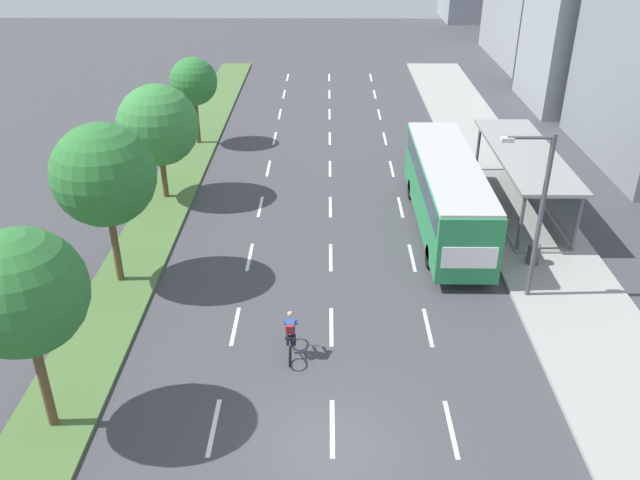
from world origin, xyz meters
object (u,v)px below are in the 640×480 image
median_tree_second (104,175)px  bus (447,188)px  median_tree_fourth (193,82)px  median_tree_third (158,125)px  cyclist (291,336)px  median_tree_nearest (21,293)px  streetlight (537,207)px  trash_bin (533,254)px  bus_shelter (528,174)px

median_tree_second → bus: bearing=19.2°
median_tree_fourth → median_tree_third: bearing=-91.9°
cyclist → median_tree_nearest: bearing=-153.4°
median_tree_fourth → median_tree_nearest: bearing=-90.2°
median_tree_nearest → median_tree_second: size_ratio=0.97×
streetlight → trash_bin: size_ratio=7.65×
streetlight → trash_bin: (1.03, 2.42, -3.31)m
bus_shelter → cyclist: bus_shelter is taller
median_tree_second → median_tree_third: size_ratio=1.13×
streetlight → median_tree_second: bearing=176.4°
median_tree_third → median_tree_fourth: size_ratio=1.10×
median_tree_nearest → median_tree_second: bearing=91.9°
median_tree_nearest → median_tree_third: (-0.18, 16.22, -0.78)m
bus → cyclist: size_ratio=6.20×
bus → cyclist: bus is taller
cyclist → median_tree_fourth: 22.19m
median_tree_second → median_tree_fourth: size_ratio=1.24×
bus → median_tree_fourth: 17.69m
bus_shelter → median_tree_fourth: (-17.65, 9.24, 2.03)m
trash_bin → median_tree_third: bearing=158.3°
median_tree_second → median_tree_fourth: median_tree_second is taller
bus → cyclist: 11.64m
bus_shelter → cyclist: (-10.91, -11.67, -1.08)m
bus → median_tree_second: bearing=-160.8°
bus_shelter → bus: bearing=-152.9°
bus_shelter → median_tree_third: (-17.92, 1.13, 2.01)m
median_tree_nearest → median_tree_third: 16.24m
streetlight → median_tree_third: bearing=150.0°
median_tree_second → median_tree_fourth: 16.24m
median_tree_second → median_tree_nearest: bearing=-88.1°
median_tree_third → streetlight: size_ratio=0.88×
bus → median_tree_third: (-13.65, 3.32, 1.81)m
bus_shelter → median_tree_nearest: (-17.74, -15.09, 2.79)m
cyclist → trash_bin: size_ratio=2.14×
median_tree_second → median_tree_fourth: (0.36, 16.22, -0.74)m
median_tree_fourth → trash_bin: size_ratio=6.13×
median_tree_second → trash_bin: (16.93, 1.41, -4.06)m
median_tree_nearest → median_tree_second: (-0.27, 8.11, -0.02)m
cyclist → median_tree_second: size_ratio=0.28×
cyclist → streetlight: streetlight is taller
bus_shelter → median_tree_nearest: 23.46m
cyclist → median_tree_nearest: (-6.83, -3.42, 3.87)m
cyclist → median_tree_fourth: median_tree_fourth is taller
bus_shelter → bus: 4.81m
cyclist → median_tree_third: 14.92m
bus_shelter → median_tree_nearest: size_ratio=1.58×
bus_shelter → cyclist: bearing=-133.1°
cyclist → median_tree_fourth: size_ratio=0.35×
median_tree_second → streetlight: size_ratio=1.00×
cyclist → median_tree_nearest: median_tree_nearest is taller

